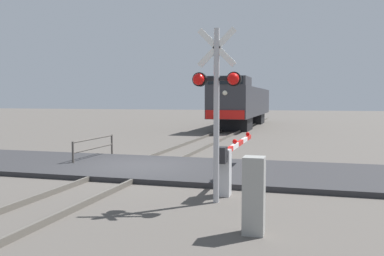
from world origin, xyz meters
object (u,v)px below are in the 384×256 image
object	(u,v)px
crossing_signal	(216,94)
utility_cabinet	(254,195)
guard_railing	(94,146)
crossing_gate	(228,161)
locomotive	(243,103)

from	to	relation	value
crossing_signal	utility_cabinet	distance (m)	3.06
crossing_signal	guard_railing	xyz separation A→B (m)	(-6.19, 5.23, -2.00)
crossing_gate	utility_cabinet	size ratio (longest dim) A/B	3.79
locomotive	crossing_signal	size ratio (longest dim) A/B	4.24
crossing_gate	utility_cabinet	world-z (taller)	utility_cabinet
locomotive	utility_cabinet	bearing A→B (deg)	-80.91
locomotive	utility_cabinet	distance (m)	30.18
locomotive	guard_railing	distance (m)	22.64
utility_cabinet	guard_railing	bearing A→B (deg)	135.16
crossing_gate	utility_cabinet	xyz separation A→B (m)	(1.15, -3.51, -0.09)
crossing_gate	guard_railing	bearing A→B (deg)	148.48
crossing_signal	guard_railing	world-z (taller)	crossing_signal
crossing_gate	guard_railing	xyz separation A→B (m)	(-6.22, 3.82, -0.19)
crossing_signal	crossing_gate	world-z (taller)	crossing_signal
locomotive	guard_railing	xyz separation A→B (m)	(-2.61, -22.43, -1.51)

